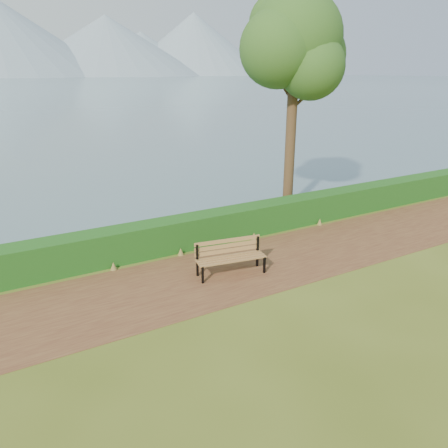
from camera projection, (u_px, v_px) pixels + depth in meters
ground at (247, 273)px, 12.30m from camera, size 140.00×140.00×0.00m
path at (241, 269)px, 12.55m from camera, size 40.00×3.40×0.01m
hedge at (204, 229)px, 14.26m from camera, size 32.00×0.85×1.00m
bench at (230, 255)px, 12.11m from camera, size 2.01×0.88×0.97m
tree at (295, 44)px, 15.68m from camera, size 4.38×3.63×8.46m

